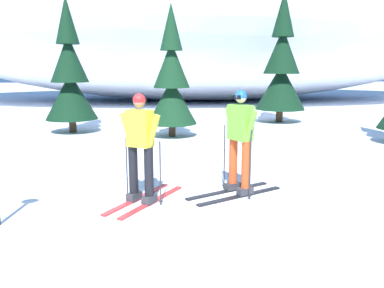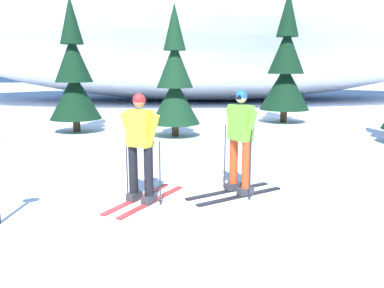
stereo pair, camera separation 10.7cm
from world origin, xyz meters
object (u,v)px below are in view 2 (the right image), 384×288
pine_tree_far_left (74,77)px  pine_tree_center_right (286,68)px  skier_yellow_jacket (141,147)px  skier_lime_jacket (240,140)px  pine_tree_center_left (175,82)px

pine_tree_far_left → pine_tree_center_right: 8.31m
skier_yellow_jacket → pine_tree_far_left: 8.07m
skier_yellow_jacket → pine_tree_center_right: bearing=60.4°
skier_lime_jacket → pine_tree_center_left: (-0.95, 6.05, 0.79)m
pine_tree_center_right → pine_tree_far_left: bearing=-166.5°
pine_tree_center_right → skier_yellow_jacket: bearing=-119.6°
skier_lime_jacket → pine_tree_center_right: bearing=68.1°
skier_yellow_jacket → pine_tree_center_right: 10.97m
pine_tree_center_left → pine_tree_center_right: pine_tree_center_right is taller
skier_yellow_jacket → pine_tree_center_left: bearing=83.2°
skier_yellow_jacket → pine_tree_far_left: pine_tree_far_left is taller
pine_tree_far_left → pine_tree_center_left: bearing=-18.7°
pine_tree_far_left → pine_tree_center_right: size_ratio=0.87×
skier_lime_jacket → skier_yellow_jacket: bearing=-169.0°
skier_lime_jacket → pine_tree_far_left: 8.50m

